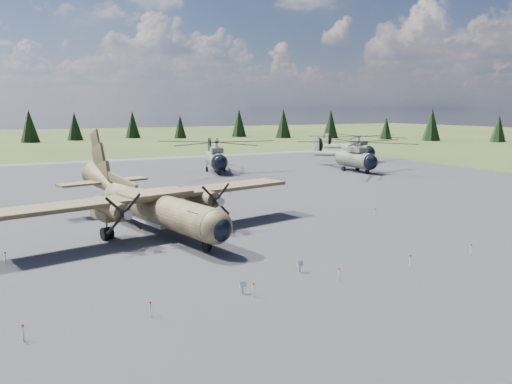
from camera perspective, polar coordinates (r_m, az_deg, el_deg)
name	(u,v)px	position (r m, az deg, el deg)	size (l,w,h in m)	color
ground	(223,236)	(42.48, -3.79, -5.07)	(500.00, 500.00, 0.00)	#4E5526
apron	(184,214)	(51.57, -8.26, -2.54)	(120.00, 120.00, 0.04)	slate
transport_plane	(150,201)	(44.81, -12.02, -1.06)	(27.60, 24.78, 9.12)	#424324
helicopter_near	(216,150)	(84.66, -4.57, 4.79)	(25.75, 26.45, 5.31)	#69695B
helicopter_mid	(355,150)	(87.16, 11.29, 4.75)	(21.38, 24.76, 5.26)	#69695B
helicopter_far	(357,143)	(105.89, 11.52, 5.54)	(21.86, 24.85, 5.22)	#69695B
info_placard_left	(243,286)	(29.54, -1.52, -10.66)	(0.50, 0.28, 0.74)	gray
info_placard_right	(300,265)	(33.30, 5.05, -8.30)	(0.53, 0.34, 0.77)	gray
barrier_fence	(218,231)	(42.12, -4.33, -4.49)	(33.12, 29.62, 0.85)	white
treeline	(233,178)	(43.25, -2.60, 1.64)	(299.09, 305.36, 10.90)	black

